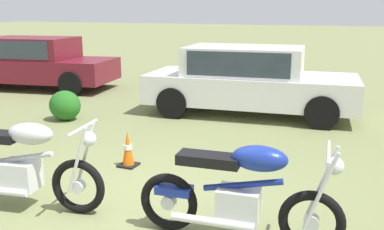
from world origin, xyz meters
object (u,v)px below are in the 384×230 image
Objects in this scene: motorcycle_blue at (240,194)px; car_white at (248,77)px; motorcycle_silver at (19,166)px; shrub_low at (65,105)px; car_burgundy at (34,60)px; traffic_cone at (128,150)px.

motorcycle_blue is 5.30m from car_white.
motorcycle_silver is at bearing -179.85° from motorcycle_blue.
shrub_low is (-4.63, 3.10, -0.19)m from motorcycle_blue.
shrub_low is at bearing 112.38° from motorcycle_silver.
car_burgundy is at bearing 121.64° from motorcycle_silver.
motorcycle_blue is at bearing -4.25° from motorcycle_silver.
motorcycle_blue is 3.08× the size of shrub_low.
motorcycle_blue is at bearing -81.25° from car_white.
car_white is 8.69× the size of traffic_cone.
motorcycle_blue is 0.43× the size of car_burgundy.
motorcycle_blue is at bearing -32.89° from traffic_cone.
car_white is 7.01× the size of shrub_low.
car_burgundy is at bearing 142.86° from traffic_cone.
motorcycle_silver is at bearing -107.89° from car_white.
shrub_low is (3.20, -2.60, -0.50)m from car_burgundy.
motorcycle_silver is 3.18× the size of shrub_low.
motorcycle_blue is at bearing -46.74° from car_burgundy.
motorcycle_silver is 3.94× the size of traffic_cone.
car_burgundy reaches higher than motorcycle_blue.
motorcycle_silver reaches higher than traffic_cone.
car_white reaches higher than shrub_low.
motorcycle_silver is 5.48m from car_white.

